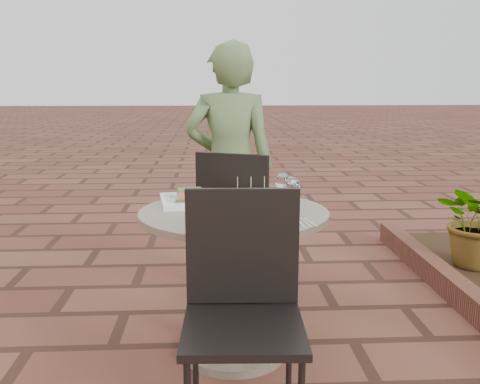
{
  "coord_description": "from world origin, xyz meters",
  "views": [
    {
      "loc": [
        0.1,
        -2.55,
        1.32
      ],
      "look_at": [
        0.23,
        -0.08,
        0.82
      ],
      "focal_mm": 40.0,
      "sensor_mm": 36.0,
      "label": 1
    }
  ],
  "objects_px": {
    "plate_salmon": "(190,200)",
    "plate_tuna": "(255,214)",
    "cafe_table": "(234,260)",
    "chair_near": "(243,293)",
    "plate_sliders": "(251,202)",
    "diner": "(230,168)",
    "chair_far": "(238,214)"
  },
  "relations": [
    {
      "from": "plate_salmon",
      "to": "plate_tuna",
      "type": "bearing_deg",
      "value": -44.57
    },
    {
      "from": "cafe_table",
      "to": "plate_salmon",
      "type": "height_order",
      "value": "plate_salmon"
    },
    {
      "from": "chair_near",
      "to": "plate_sliders",
      "type": "distance_m",
      "value": 0.64
    },
    {
      "from": "diner",
      "to": "plate_salmon",
      "type": "distance_m",
      "value": 0.81
    },
    {
      "from": "diner",
      "to": "plate_sliders",
      "type": "distance_m",
      "value": 0.91
    },
    {
      "from": "chair_far",
      "to": "plate_tuna",
      "type": "relative_size",
      "value": 3.24
    },
    {
      "from": "chair_far",
      "to": "chair_near",
      "type": "distance_m",
      "value": 1.23
    },
    {
      "from": "chair_near",
      "to": "plate_tuna",
      "type": "bearing_deg",
      "value": 82.04
    },
    {
      "from": "plate_salmon",
      "to": "plate_sliders",
      "type": "height_order",
      "value": "plate_sliders"
    },
    {
      "from": "diner",
      "to": "plate_salmon",
      "type": "bearing_deg",
      "value": 75.95
    },
    {
      "from": "chair_near",
      "to": "diner",
      "type": "height_order",
      "value": "diner"
    },
    {
      "from": "diner",
      "to": "plate_sliders",
      "type": "bearing_deg",
      "value": 96.63
    },
    {
      "from": "chair_far",
      "to": "diner",
      "type": "xyz_separation_m",
      "value": [
        -0.04,
        0.27,
        0.24
      ]
    },
    {
      "from": "diner",
      "to": "cafe_table",
      "type": "bearing_deg",
      "value": 91.38
    },
    {
      "from": "chair_far",
      "to": "diner",
      "type": "height_order",
      "value": "diner"
    },
    {
      "from": "cafe_table",
      "to": "plate_sliders",
      "type": "xyz_separation_m",
      "value": [
        0.08,
        0.02,
        0.28
      ]
    },
    {
      "from": "plate_sliders",
      "to": "diner",
      "type": "bearing_deg",
      "value": 94.42
    },
    {
      "from": "chair_far",
      "to": "plate_salmon",
      "type": "bearing_deg",
      "value": 84.85
    },
    {
      "from": "plate_salmon",
      "to": "plate_tuna",
      "type": "distance_m",
      "value": 0.42
    },
    {
      "from": "plate_sliders",
      "to": "plate_tuna",
      "type": "bearing_deg",
      "value": -88.46
    },
    {
      "from": "cafe_table",
      "to": "plate_sliders",
      "type": "relative_size",
      "value": 3.64
    },
    {
      "from": "chair_near",
      "to": "chair_far",
      "type": "bearing_deg",
      "value": 90.24
    },
    {
      "from": "cafe_table",
      "to": "diner",
      "type": "xyz_separation_m",
      "value": [
        0.01,
        0.93,
        0.31
      ]
    },
    {
      "from": "chair_far",
      "to": "plate_tuna",
      "type": "xyz_separation_m",
      "value": [
        0.04,
        -0.8,
        0.2
      ]
    },
    {
      "from": "chair_far",
      "to": "chair_near",
      "type": "height_order",
      "value": "same"
    },
    {
      "from": "cafe_table",
      "to": "plate_sliders",
      "type": "distance_m",
      "value": 0.29
    },
    {
      "from": "chair_near",
      "to": "diner",
      "type": "distance_m",
      "value": 1.52
    },
    {
      "from": "chair_far",
      "to": "plate_salmon",
      "type": "distance_m",
      "value": 0.6
    },
    {
      "from": "chair_near",
      "to": "plate_tuna",
      "type": "height_order",
      "value": "chair_near"
    },
    {
      "from": "chair_far",
      "to": "plate_salmon",
      "type": "relative_size",
      "value": 2.87
    },
    {
      "from": "cafe_table",
      "to": "diner",
      "type": "height_order",
      "value": "diner"
    },
    {
      "from": "chair_near",
      "to": "plate_salmon",
      "type": "bearing_deg",
      "value": 109.23
    }
  ]
}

